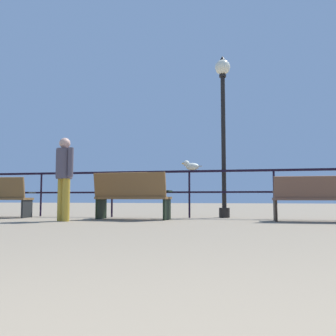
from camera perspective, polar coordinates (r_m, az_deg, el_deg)
The scene contains 6 objects.
pier_railing at distance 8.06m, azimuth 9.84°, elevation -2.27°, with size 20.17×0.05×1.06m.
bench_near_left at distance 7.52m, azimuth -5.76°, elevation -4.17°, with size 1.58×0.79×0.96m.
bench_near_right at distance 7.34m, azimuth 22.98°, elevation -4.05°, with size 1.73×0.58×0.85m.
lamppost_center at distance 8.56m, azimuth 8.68°, elevation 8.74°, with size 0.35×0.35×3.77m.
person_by_bench at distance 7.26m, azimuth -16.04°, elevation -0.76°, with size 0.46×0.31×1.61m.
seagull_on_rail at distance 8.15m, azimuth 3.68°, elevation 0.34°, with size 0.47×0.19×0.22m.
Camera 1 is at (0.25, -0.28, 0.45)m, focal length 38.68 mm.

